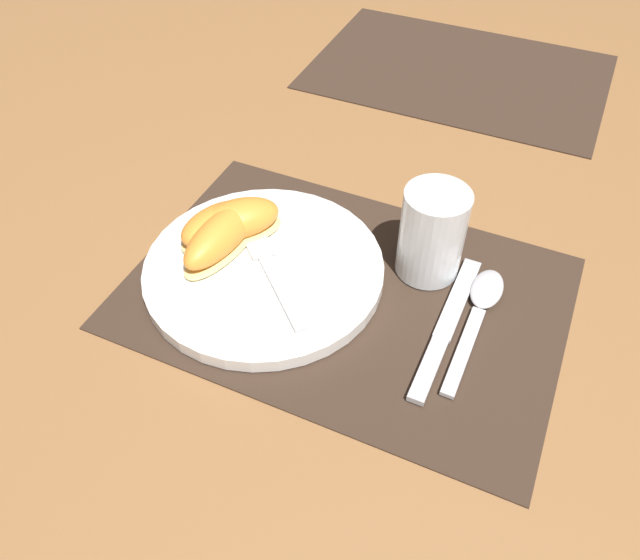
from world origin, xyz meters
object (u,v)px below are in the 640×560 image
plate (264,270)px  fork (267,262)px  citrus_wedge_2 (222,235)px  citrus_wedge_0 (239,220)px  juice_glass (431,238)px  knife (445,329)px  citrus_wedge_1 (217,226)px  spoon (481,304)px

plate → fork: fork is taller
citrus_wedge_2 → citrus_wedge_0: bearing=81.3°
juice_glass → knife: (0.05, -0.08, -0.04)m
juice_glass → citrus_wedge_2: bearing=-160.1°
citrus_wedge_0 → plate: bearing=-35.9°
plate → citrus_wedge_0: citrus_wedge_0 is taller
knife → citrus_wedge_0: (-0.26, 0.03, 0.03)m
plate → juice_glass: bearing=27.7°
knife → citrus_wedge_2: (-0.26, 0.00, 0.03)m
juice_glass → citrus_wedge_2: 0.23m
juice_glass → citrus_wedge_2: size_ratio=0.79×
juice_glass → plate: bearing=-152.3°
knife → citrus_wedge_0: size_ratio=1.86×
fork → citrus_wedge_1: citrus_wedge_1 is taller
spoon → juice_glass: bearing=154.9°
fork → citrus_wedge_1: bearing=166.1°
citrus_wedge_1 → citrus_wedge_2: size_ratio=0.81×
plate → citrus_wedge_2: 0.06m
fork → citrus_wedge_2: size_ratio=1.09×
knife → citrus_wedge_1: citrus_wedge_1 is taller
juice_glass → citrus_wedge_1: 0.24m
knife → plate: bearing=-178.5°
plate → fork: 0.01m
spoon → citrus_wedge_1: size_ratio=1.64×
fork → citrus_wedge_2: bearing=175.4°
juice_glass → citrus_wedge_0: bearing=-166.9°
citrus_wedge_0 → citrus_wedge_2: bearing=-98.7°
plate → fork: size_ratio=1.82×
juice_glass → citrus_wedge_0: 0.22m
plate → citrus_wedge_0: 0.07m
spoon → citrus_wedge_2: 0.29m
juice_glass → citrus_wedge_1: juice_glass is taller
knife → citrus_wedge_2: citrus_wedge_2 is taller
citrus_wedge_0 → citrus_wedge_2: same height
juice_glass → spoon: size_ratio=0.59×
plate → citrus_wedge_2: citrus_wedge_2 is taller
citrus_wedge_1 → citrus_wedge_0: bearing=40.0°
plate → citrus_wedge_1: citrus_wedge_1 is taller
plate → spoon: 0.24m
plate → citrus_wedge_2: bearing=172.9°
spoon → citrus_wedge_2: size_ratio=1.34×
plate → knife: bearing=1.5°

